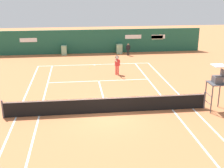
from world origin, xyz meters
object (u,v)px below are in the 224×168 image
at_px(player_on_baseline, 117,64).
at_px(ball_kid_centre_post, 128,49).
at_px(tennis_ball_near_service_line, 90,68).
at_px(tennis_ball_by_sideline, 36,101).
at_px(umpire_chair, 218,81).
at_px(tennis_ball_mid_court, 132,81).

bearing_deg(player_on_baseline, ball_kid_centre_post, -120.59).
bearing_deg(tennis_ball_near_service_line, tennis_ball_by_sideline, -116.68).
bearing_deg(ball_kid_centre_post, player_on_baseline, 79.73).
xyz_separation_m(player_on_baseline, tennis_ball_by_sideline, (-6.19, -5.55, -0.90)).
xyz_separation_m(umpire_chair, tennis_ball_near_service_line, (-7.04, 10.77, -1.80)).
bearing_deg(umpire_chair, ball_kid_centre_post, 9.45).
height_order(tennis_ball_near_service_line, tennis_ball_mid_court, same).
relative_size(ball_kid_centre_post, tennis_ball_mid_court, 19.19).
bearing_deg(tennis_ball_near_service_line, ball_kid_centre_post, 47.97).
bearing_deg(tennis_ball_mid_court, tennis_ball_near_service_line, 124.59).
relative_size(ball_kid_centre_post, tennis_ball_near_service_line, 19.19).
xyz_separation_m(ball_kid_centre_post, tennis_ball_mid_court, (-1.32, -9.41, -0.72)).
relative_size(umpire_chair, tennis_ball_mid_court, 41.38).
height_order(tennis_ball_by_sideline, tennis_ball_near_service_line, same).
bearing_deg(umpire_chair, tennis_ball_near_service_line, 33.17).
relative_size(tennis_ball_by_sideline, tennis_ball_mid_court, 1.00).
bearing_deg(tennis_ball_by_sideline, tennis_ball_mid_court, 25.80).
height_order(umpire_chair, tennis_ball_near_service_line, umpire_chair).
bearing_deg(ball_kid_centre_post, tennis_ball_mid_court, 88.67).
distance_m(umpire_chair, tennis_ball_near_service_line, 12.99).
relative_size(umpire_chair, ball_kid_centre_post, 2.16).
xyz_separation_m(player_on_baseline, tennis_ball_near_service_line, (-2.21, 2.38, -0.90)).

